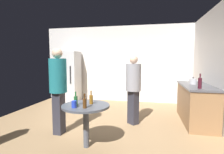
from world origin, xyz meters
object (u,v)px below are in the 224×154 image
at_px(beer_bottle_brown, 85,103).
at_px(wine_bottle_on_counter, 200,83).
at_px(refrigerator, 69,76).
at_px(beer_bottle_green, 76,100).
at_px(person_in_gray_shirt, 133,85).
at_px(foreground_table, 86,111).
at_px(kettle, 193,81).
at_px(plastic_cup_blue, 74,104).
at_px(beer_bottle_amber, 91,99).
at_px(person_in_teal_shirt, 58,84).

bearing_deg(beer_bottle_brown, wine_bottle_on_counter, 33.90).
height_order(refrigerator, beer_bottle_green, refrigerator).
xyz_separation_m(beer_bottle_green, person_in_gray_shirt, (0.83, 1.35, 0.11)).
bearing_deg(foreground_table, kettle, 41.77).
height_order(foreground_table, plastic_cup_blue, plastic_cup_blue).
bearing_deg(plastic_cup_blue, foreground_table, 59.34).
xyz_separation_m(wine_bottle_on_counter, beer_bottle_green, (-2.20, -1.22, -0.20)).
distance_m(beer_bottle_amber, beer_bottle_green, 0.26).
xyz_separation_m(kettle, wine_bottle_on_counter, (-0.03, -0.71, 0.05)).
distance_m(foreground_table, beer_bottle_brown, 0.27).
height_order(beer_bottle_amber, plastic_cup_blue, beer_bottle_amber).
distance_m(beer_bottle_green, person_in_teal_shirt, 0.78).
bearing_deg(plastic_cup_blue, wine_bottle_on_counter, 31.93).
bearing_deg(person_in_teal_shirt, wine_bottle_on_counter, 16.01).
height_order(beer_bottle_brown, person_in_teal_shirt, person_in_teal_shirt).
bearing_deg(wine_bottle_on_counter, foreground_table, -150.70).
distance_m(beer_bottle_amber, person_in_teal_shirt, 0.89).
relative_size(refrigerator, wine_bottle_on_counter, 5.81).
height_order(kettle, foreground_table, kettle).
height_order(beer_bottle_green, person_in_gray_shirt, person_in_gray_shirt).
relative_size(kettle, wine_bottle_on_counter, 0.79).
bearing_deg(beer_bottle_brown, beer_bottle_green, 149.08).
height_order(kettle, plastic_cup_blue, kettle).
relative_size(beer_bottle_brown, person_in_teal_shirt, 0.13).
relative_size(beer_bottle_amber, person_in_teal_shirt, 0.13).
bearing_deg(person_in_teal_shirt, beer_bottle_brown, -36.44).
relative_size(foreground_table, beer_bottle_green, 3.48).
distance_m(person_in_gray_shirt, person_in_teal_shirt, 1.66).
bearing_deg(kettle, beer_bottle_brown, -134.69).
distance_m(wine_bottle_on_counter, beer_bottle_amber, 2.26).
bearing_deg(beer_bottle_amber, wine_bottle_on_counter, 28.31).
bearing_deg(plastic_cup_blue, refrigerator, 116.96).
distance_m(beer_bottle_green, person_in_gray_shirt, 1.59).
xyz_separation_m(wine_bottle_on_counter, person_in_teal_shirt, (-2.79, -0.73, -0.01)).
xyz_separation_m(kettle, beer_bottle_green, (-2.23, -1.93, -0.15)).
bearing_deg(foreground_table, beer_bottle_amber, 51.08).
relative_size(foreground_table, person_in_teal_shirt, 0.47).
bearing_deg(beer_bottle_green, wine_bottle_on_counter, 28.94).
bearing_deg(wine_bottle_on_counter, person_in_teal_shirt, -165.28).
bearing_deg(person_in_teal_shirt, beer_bottle_amber, -21.59).
distance_m(foreground_table, plastic_cup_blue, 0.28).
relative_size(beer_bottle_green, plastic_cup_blue, 2.09).
bearing_deg(refrigerator, foreground_table, -59.90).
xyz_separation_m(foreground_table, plastic_cup_blue, (-0.12, -0.20, 0.16)).
relative_size(beer_bottle_amber, person_in_gray_shirt, 0.14).
relative_size(refrigerator, beer_bottle_green, 7.83).
distance_m(refrigerator, beer_bottle_amber, 3.58).
xyz_separation_m(person_in_gray_shirt, person_in_teal_shirt, (-1.41, -0.86, 0.08)).
bearing_deg(foreground_table, refrigerator, 120.10).
xyz_separation_m(beer_bottle_amber, beer_bottle_brown, (-0.01, -0.27, 0.00)).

